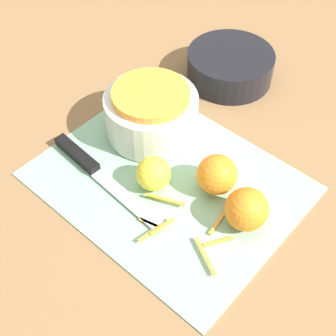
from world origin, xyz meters
TOP-DOWN VIEW (x-y plane):
  - ground_plane at (0.00, 0.00)m, footprint 4.00×4.00m
  - cutting_board at (0.00, 0.00)m, footprint 0.42×0.33m
  - bowl_speckled at (-0.10, 0.07)m, footprint 0.17×0.17m
  - bowl_dark at (-0.09, 0.29)m, footprint 0.18×0.18m
  - knife at (-0.12, -0.07)m, footprint 0.26×0.04m
  - orange_left at (0.07, 0.04)m, footprint 0.07×0.07m
  - orange_right at (0.15, 0.01)m, footprint 0.07×0.07m
  - lemon at (-0.01, -0.02)m, footprint 0.06×0.06m
  - peel_pile at (0.08, -0.06)m, footprint 0.17×0.13m

SIDE VIEW (x-z plane):
  - ground_plane at x=0.00m, z-range 0.00..0.00m
  - cutting_board at x=0.00m, z-range 0.00..0.01m
  - peel_pile at x=0.08m, z-range 0.01..0.01m
  - knife at x=-0.12m, z-range 0.00..0.02m
  - bowl_dark at x=-0.09m, z-range 0.00..0.06m
  - lemon at x=-0.01m, z-range 0.01..0.06m
  - orange_left at x=0.07m, z-range 0.01..0.07m
  - orange_right at x=0.15m, z-range 0.01..0.07m
  - bowl_speckled at x=-0.10m, z-range 0.00..0.10m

